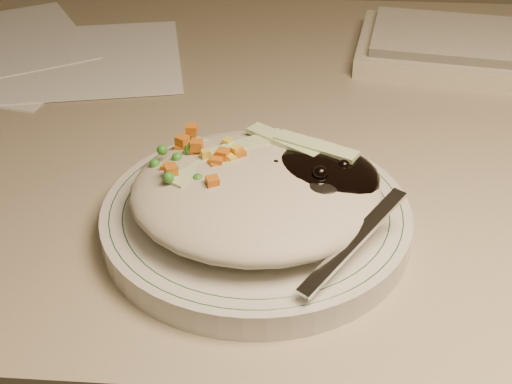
{
  "coord_description": "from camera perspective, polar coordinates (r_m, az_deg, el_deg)",
  "views": [
    {
      "loc": [
        -0.02,
        0.74,
        1.09
      ],
      "look_at": [
        -0.05,
        1.19,
        0.78
      ],
      "focal_mm": 50.0,
      "sensor_mm": 36.0,
      "label": 1
    }
  ],
  "objects": [
    {
      "name": "desk",
      "position": [
        0.84,
        4.67,
        -6.13
      ],
      "size": [
        1.4,
        0.7,
        0.74
      ],
      "color": "gray",
      "rests_on": "ground"
    },
    {
      "name": "meal",
      "position": [
        0.54,
        0.44,
        0.43
      ],
      "size": [
        0.21,
        0.19,
        0.05
      ],
      "color": "#B3A891",
      "rests_on": "plate"
    },
    {
      "name": "plate",
      "position": [
        0.56,
        0.0,
        -2.18
      ],
      "size": [
        0.24,
        0.24,
        0.02
      ],
      "primitive_type": "cylinder",
      "color": "beige",
      "rests_on": "desk"
    },
    {
      "name": "plate_rim",
      "position": [
        0.56,
        0.0,
        -1.35
      ],
      "size": [
        0.23,
        0.23,
        0.0
      ],
      "color": "#144723",
      "rests_on": "plate"
    }
  ]
}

